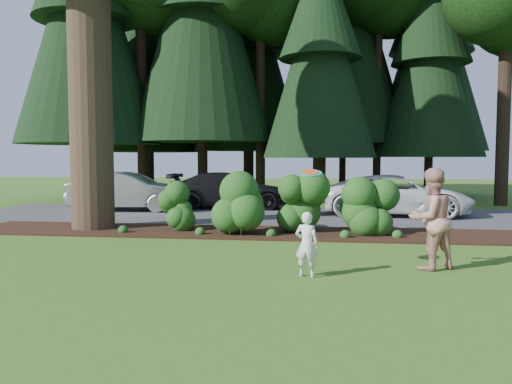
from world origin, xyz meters
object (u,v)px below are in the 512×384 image
(adult, at_px, (431,219))
(child, at_px, (307,244))
(car_silver_wagon, at_px, (128,191))
(car_white_suv, at_px, (396,195))
(frisbee, at_px, (310,173))
(car_dark_suv, at_px, (231,190))

(adult, bearing_deg, child, -6.41)
(car_silver_wagon, xyz_separation_m, car_white_suv, (10.28, -0.29, -0.02))
(child, relative_size, frisbee, 2.61)
(car_dark_suv, height_order, adult, adult)
(car_white_suv, distance_m, child, 10.15)
(car_white_suv, relative_size, frisbee, 11.76)
(car_silver_wagon, height_order, car_white_suv, car_silver_wagon)
(child, height_order, frisbee, frisbee)
(car_dark_suv, bearing_deg, adult, -154.61)
(car_dark_suv, height_order, frisbee, frisbee)
(car_dark_suv, bearing_deg, car_silver_wagon, 107.95)
(child, relative_size, adult, 0.61)
(car_white_suv, relative_size, adult, 2.74)
(car_dark_suv, distance_m, adult, 12.06)
(car_silver_wagon, distance_m, frisbee, 12.19)
(adult, bearing_deg, car_white_suv, -122.22)
(car_white_suv, distance_m, car_dark_suv, 6.68)
(car_white_suv, bearing_deg, frisbee, 165.26)
(car_silver_wagon, relative_size, car_dark_suv, 0.90)
(car_silver_wagon, distance_m, car_dark_suv, 4.12)
(child, height_order, adult, adult)
(car_white_suv, bearing_deg, adult, 178.43)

